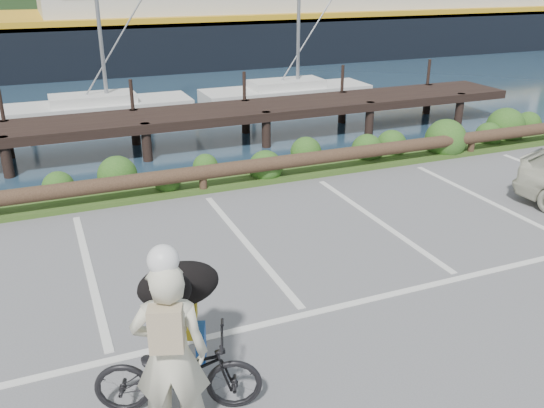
{
  "coord_description": "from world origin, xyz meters",
  "views": [
    {
      "loc": [
        -2.99,
        -6.39,
        4.34
      ],
      "look_at": [
        0.06,
        0.97,
        1.1
      ],
      "focal_mm": 38.0,
      "sensor_mm": 36.0,
      "label": 1
    }
  ],
  "objects": [
    {
      "name": "cyclist",
      "position": [
        -2.16,
        -1.89,
        0.99
      ],
      "size": [
        0.83,
        0.68,
        1.97
      ],
      "primitive_type": "imported",
      "rotation": [
        0.0,
        0.0,
        2.81
      ],
      "color": "beige",
      "rests_on": "ground"
    },
    {
      "name": "dog",
      "position": [
        -1.84,
        -0.97,
        1.18
      ],
      "size": [
        0.71,
        1.0,
        0.52
      ],
      "primitive_type": "ellipsoid",
      "rotation": [
        0.0,
        0.0,
        1.24
      ],
      "color": "black",
      "rests_on": "bicycle"
    },
    {
      "name": "vegetation_strip",
      "position": [
        0.0,
        5.3,
        0.05
      ],
      "size": [
        34.0,
        1.6,
        0.1
      ],
      "primitive_type": "cube",
      "color": "#3D5B21",
      "rests_on": "ground"
    },
    {
      "name": "log_rail",
      "position": [
        0.0,
        4.6,
        0.0
      ],
      "size": [
        32.0,
        0.3,
        0.6
      ],
      "primitive_type": null,
      "color": "#443021",
      "rests_on": "ground"
    },
    {
      "name": "bicycle",
      "position": [
        -2.03,
        -1.51,
        0.46
      ],
      "size": [
        1.85,
        1.15,
        0.92
      ],
      "primitive_type": "imported",
      "rotation": [
        0.0,
        0.0,
        1.24
      ],
      "color": "black",
      "rests_on": "ground"
    },
    {
      "name": "harbor_backdrop",
      "position": [
        0.39,
        78.47,
        -0.0
      ],
      "size": [
        170.0,
        160.0,
        30.0
      ],
      "color": "#1C3144",
      "rests_on": "ground"
    },
    {
      "name": "ground",
      "position": [
        0.0,
        0.0,
        0.0
      ],
      "size": [
        72.0,
        72.0,
        0.0
      ],
      "primitive_type": "plane",
      "color": "#5F5F61"
    }
  ]
}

